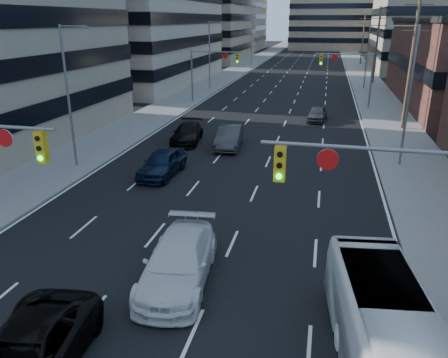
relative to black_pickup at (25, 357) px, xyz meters
The scene contains 24 objects.
road_surface 126.82m from the black_pickup, 89.08° to the left, with size 18.00×300.00×0.02m, color black.
sidewalk_left 127.16m from the black_pickup, 94.27° to the left, with size 5.00×300.00×0.15m, color slate.
sidewalk_right 127.52m from the black_pickup, 83.91° to the left, with size 5.00×300.00×0.15m, color slate.
office_left_far 99.53m from the black_pickup, 102.79° to the left, with size 20.00×30.00×16.00m, color gray.
office_right_far 89.22m from the black_pickup, 72.32° to the left, with size 22.00×28.00×14.00m, color gray.
bg_block_left 139.55m from the black_pickup, 100.75° to the left, with size 24.00×24.00×20.00m, color #ADA089.
bg_block_right 131.39m from the black_pickup, 74.98° to the left, with size 22.00×22.00×12.00m, color gray.
signal_near_right 11.21m from the black_pickup, 26.83° to the left, with size 6.59×0.33×6.00m.
signal_far_left 42.33m from the black_pickup, 97.70° to the left, with size 6.09×0.33×6.00m.
signal_far_right 43.06m from the black_pickup, 76.92° to the left, with size 6.09×0.33×6.00m.
utility_pole_block 36.10m from the black_pickup, 66.55° to the left, with size 2.20×0.28×11.00m.
utility_pole_midblock 64.59m from the black_pickup, 77.23° to the left, with size 2.20×0.28×11.00m.
utility_pole_distant 94.02m from the black_pickup, 81.28° to the left, with size 2.20×0.28×11.00m.
streetlight_left_near 19.23m from the black_pickup, 116.31° to the left, with size 2.03×0.22×9.00m.
streetlight_left_mid 52.64m from the black_pickup, 99.11° to the left, with size 2.03×0.22×9.00m.
streetlight_left_far 87.30m from the black_pickup, 95.47° to the left, with size 2.03×0.22×9.00m.
streetlight_right_near 25.43m from the black_pickup, 60.43° to the left, with size 2.03×0.22×9.00m.
streetlight_right_far 58.29m from the black_pickup, 77.71° to the left, with size 2.03×0.22×9.00m.
black_pickup is the anchor object (origin of this frame).
white_van 6.03m from the black_pickup, 65.70° to the left, with size 2.33×5.74×1.67m, color silver.
sedan_blue 16.77m from the black_pickup, 97.95° to the left, with size 1.93×4.79×1.63m, color black.
sedan_grey_center 23.79m from the black_pickup, 88.96° to the left, with size 1.72×4.95×1.63m, color #323234.
sedan_black_far 24.69m from the black_pickup, 97.37° to the left, with size 2.07×5.09×1.48m, color black.
sedan_grey_right 35.29m from the black_pickup, 78.98° to the left, with size 1.69×4.19×1.43m, color #37373A.
Camera 1 is at (5.27, -4.69, 9.30)m, focal length 35.00 mm.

